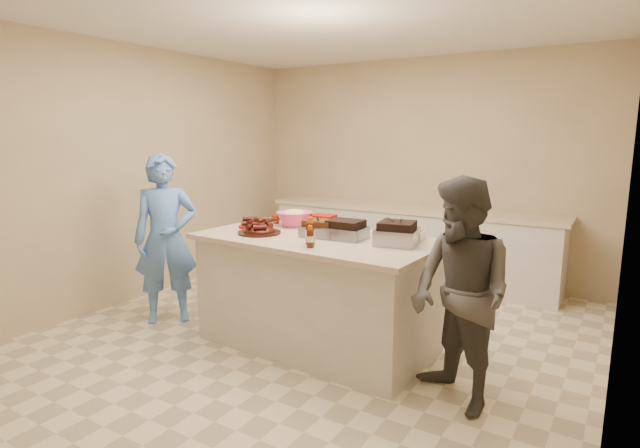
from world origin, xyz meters
The scene contains 20 objects.
room centered at (0.00, 0.00, 0.00)m, with size 4.50×5.00×2.70m, color tan, non-canonical shape.
back_counter centered at (0.00, 2.20, 0.45)m, with size 3.60×0.64×0.90m, color beige, non-canonical shape.
island centered at (0.10, -0.07, 0.00)m, with size 1.99×1.05×0.94m, color beige, non-canonical shape.
rib_platter centered at (-0.39, -0.22, 0.94)m, with size 0.37×0.37×0.15m, color #450E07, non-canonical shape.
pulled_pork_tray centered at (0.12, -0.05, 0.94)m, with size 0.29×0.22×0.09m, color #47230F.
brisket_tray centered at (0.34, -0.01, 0.94)m, with size 0.32×0.26×0.09m, color black.
roasting_pan centered at (0.78, 0.01, 0.94)m, with size 0.30×0.30×0.12m, color gray.
coleslaw_bowl centered at (-0.33, 0.23, 0.94)m, with size 0.33×0.33×0.23m, color #EC498A, non-canonical shape.
sausage_plate centered at (0.16, 0.33, 0.94)m, with size 0.28×0.28×0.05m, color silver.
mac_cheese_dish centered at (0.73, 0.23, 0.94)m, with size 0.33×0.24×0.09m, color orange.
bbq_bottle_a centered at (0.21, -0.34, 0.94)m, with size 0.07×0.07×0.21m, color #3E150B.
bbq_bottle_b centered at (0.27, -0.43, 0.94)m, with size 0.06×0.06×0.17m, color #3E150B.
mustard_bottle centered at (-0.12, 0.19, 0.94)m, with size 0.04×0.04×0.11m, color yellow.
sauce_bowl centered at (0.06, 0.17, 0.94)m, with size 0.14×0.04×0.14m, color silver.
plate_stack_large centered at (-0.67, 0.09, 0.94)m, with size 0.23×0.23×0.03m, color maroon.
plate_stack_small centered at (-0.64, -0.06, 0.94)m, with size 0.17×0.17×0.02m, color maroon.
plastic_cup centered at (-0.56, 0.25, 0.94)m, with size 0.09×0.09×0.09m, color #842F08.
basket_stack centered at (-0.11, 0.36, 0.94)m, with size 0.22×0.16×0.11m, color maroon.
guest_blue centered at (-1.43, -0.33, 0.00)m, with size 0.58×1.60×0.38m, color #5485D6.
guest_gray centered at (1.39, -0.39, 0.00)m, with size 0.74×1.52×0.58m, color #504C47.
Camera 1 is at (2.25, -3.47, 1.77)m, focal length 28.00 mm.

